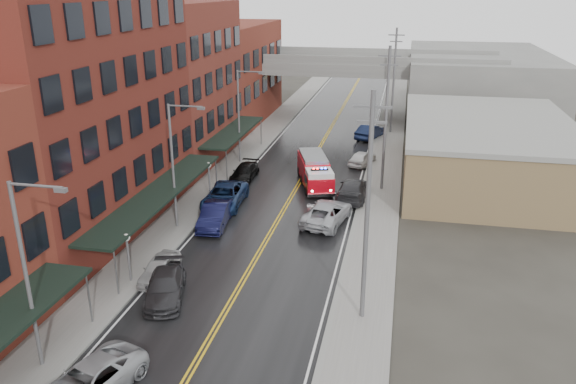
{
  "coord_description": "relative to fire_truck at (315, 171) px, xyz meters",
  "views": [
    {
      "loc": [
        8.6,
        -10.57,
        16.43
      ],
      "look_at": [
        1.16,
        24.97,
        3.0
      ],
      "focal_mm": 35.0,
      "sensor_mm": 36.0,
      "label": 1
    }
  ],
  "objects": [
    {
      "name": "road",
      "position": [
        -1.47,
        -4.83,
        -1.38
      ],
      "size": [
        11.0,
        160.0,
        0.02
      ],
      "primitive_type": "cube",
      "color": "black",
      "rests_on": "ground"
    },
    {
      "name": "sidewalk_left",
      "position": [
        -8.77,
        -4.83,
        -1.31
      ],
      "size": [
        3.0,
        160.0,
        0.15
      ],
      "primitive_type": "cube",
      "color": "slate",
      "rests_on": "ground"
    },
    {
      "name": "sidewalk_right",
      "position": [
        5.83,
        -4.83,
        -1.31
      ],
      "size": [
        3.0,
        160.0,
        0.15
      ],
      "primitive_type": "cube",
      "color": "slate",
      "rests_on": "ground"
    },
    {
      "name": "curb_left",
      "position": [
        -7.12,
        -4.83,
        -1.31
      ],
      "size": [
        0.3,
        160.0,
        0.15
      ],
      "primitive_type": "cube",
      "color": "gray",
      "rests_on": "ground"
    },
    {
      "name": "curb_right",
      "position": [
        4.18,
        -4.83,
        -1.31
      ],
      "size": [
        0.3,
        160.0,
        0.15
      ],
      "primitive_type": "cube",
      "color": "gray",
      "rests_on": "ground"
    },
    {
      "name": "brick_building_b",
      "position": [
        -14.77,
        -11.83,
        7.61
      ],
      "size": [
        9.0,
        20.0,
        18.0
      ],
      "primitive_type": "cube",
      "color": "maroon",
      "rests_on": "ground"
    },
    {
      "name": "brick_building_c",
      "position": [
        -14.77,
        5.67,
        6.11
      ],
      "size": [
        9.0,
        15.0,
        15.0
      ],
      "primitive_type": "cube",
      "color": "maroon",
      "rests_on": "ground"
    },
    {
      "name": "brick_building_far",
      "position": [
        -14.77,
        23.17,
        4.61
      ],
      "size": [
        9.0,
        20.0,
        12.0
      ],
      "primitive_type": "cube",
      "color": "maroon",
      "rests_on": "ground"
    },
    {
      "name": "tan_building",
      "position": [
        14.53,
        5.17,
        1.11
      ],
      "size": [
        14.0,
        22.0,
        5.0
      ],
      "primitive_type": "cube",
      "color": "brown",
      "rests_on": "ground"
    },
    {
      "name": "right_far_block",
      "position": [
        16.53,
        35.17,
        2.61
      ],
      "size": [
        18.0,
        30.0,
        8.0
      ],
      "primitive_type": "cube",
      "color": "slate",
      "rests_on": "ground"
    },
    {
      "name": "awning_1",
      "position": [
        -8.96,
        -11.83,
        1.6
      ],
      "size": [
        2.6,
        18.0,
        3.09
      ],
      "color": "black",
      "rests_on": "ground"
    },
    {
      "name": "awning_2",
      "position": [
        -8.96,
        5.67,
        1.6
      ],
      "size": [
        2.6,
        13.0,
        3.09
      ],
      "color": "black",
      "rests_on": "ground"
    },
    {
      "name": "globe_lamp_1",
      "position": [
        -7.87,
        -18.83,
        0.93
      ],
      "size": [
        0.44,
        0.44,
        3.12
      ],
      "color": "#59595B",
      "rests_on": "ground"
    },
    {
      "name": "globe_lamp_2",
      "position": [
        -7.87,
        -4.83,
        0.93
      ],
      "size": [
        0.44,
        0.44,
        3.12
      ],
      "color": "#59595B",
      "rests_on": "ground"
    },
    {
      "name": "street_lamp_0",
      "position": [
        -8.02,
        -26.83,
        3.8
      ],
      "size": [
        2.64,
        0.22,
        9.0
      ],
      "color": "#59595B",
      "rests_on": "ground"
    },
    {
      "name": "street_lamp_1",
      "position": [
        -8.02,
        -10.83,
        3.8
      ],
      "size": [
        2.64,
        0.22,
        9.0
      ],
      "color": "#59595B",
      "rests_on": "ground"
    },
    {
      "name": "street_lamp_2",
      "position": [
        -8.02,
        5.17,
        3.8
      ],
      "size": [
        2.64,
        0.22,
        9.0
      ],
      "color": "#59595B",
      "rests_on": "ground"
    },
    {
      "name": "utility_pole_0",
      "position": [
        5.73,
        -19.83,
        4.92
      ],
      "size": [
        1.8,
        0.24,
        12.0
      ],
      "color": "#59595B",
      "rests_on": "ground"
    },
    {
      "name": "utility_pole_1",
      "position": [
        5.73,
        0.17,
        4.92
      ],
      "size": [
        1.8,
        0.24,
        12.0
      ],
      "color": "#59595B",
      "rests_on": "ground"
    },
    {
      "name": "utility_pole_2",
      "position": [
        5.73,
        20.17,
        4.92
      ],
      "size": [
        1.8,
        0.24,
        12.0
      ],
      "color": "#59595B",
      "rests_on": "ground"
    },
    {
      "name": "overpass",
      "position": [
        -1.47,
        27.17,
        4.6
      ],
      "size": [
        40.0,
        10.0,
        7.5
      ],
      "color": "slate",
      "rests_on": "ground"
    },
    {
      "name": "fire_truck",
      "position": [
        0.0,
        0.0,
        0.0
      ],
      "size": [
        4.41,
        7.34,
        2.56
      ],
      "rotation": [
        0.0,
        0.0,
        0.31
      ],
      "color": "#B90814",
      "rests_on": "ground"
    },
    {
      "name": "parked_car_left_2",
      "position": [
        -5.07,
        -28.15,
        -0.65
      ],
      "size": [
        3.91,
        5.76,
        1.47
      ],
      "primitive_type": "imported",
      "rotation": [
        0.0,
        0.0,
        -0.31
      ],
      "color": "#9A9DA2",
      "rests_on": "ground"
    },
    {
      "name": "parked_car_left_3",
      "position": [
        -5.15,
        -20.02,
        -0.67
      ],
      "size": [
        3.33,
        5.32,
        1.44
      ],
      "primitive_type": "imported",
      "rotation": [
        0.0,
        0.0,
        0.29
      ],
      "color": "#28282A",
      "rests_on": "ground"
    },
    {
      "name": "parked_car_left_4",
      "position": [
        -6.37,
        -18.03,
        -0.71
      ],
      "size": [
        1.74,
        4.04,
        1.36
      ],
      "primitive_type": "imported",
      "rotation": [
        0.0,
        0.0,
        0.03
      ],
      "color": "#B6B6B6",
      "rests_on": "ground"
    },
    {
      "name": "parked_car_left_5",
      "position": [
        -5.68,
        -9.94,
        -0.56
      ],
      "size": [
        2.25,
        5.15,
        1.65
      ],
      "primitive_type": "imported",
      "rotation": [
        0.0,
        0.0,
        0.1
      ],
      "color": "black",
      "rests_on": "ground"
    },
    {
      "name": "parked_car_left_6",
      "position": [
        -6.21,
        -6.03,
        -0.55
      ],
      "size": [
        3.07,
        6.15,
        1.68
      ],
      "primitive_type": "imported",
      "rotation": [
        0.0,
        0.0,
        0.05
      ],
      "color": "#13254A",
      "rests_on": "ground"
    },
    {
      "name": "parked_car_left_7",
      "position": [
        -6.47,
        0.53,
        -0.72
      ],
      "size": [
        1.9,
        4.59,
        1.33
      ],
      "primitive_type": "imported",
      "rotation": [
        0.0,
        0.0,
        -0.01
      ],
      "color": "black",
      "rests_on": "ground"
    },
    {
      "name": "parked_car_right_0",
      "position": [
        2.13,
        -7.72,
        -0.6
      ],
      "size": [
        3.64,
        6.07,
        1.58
      ],
      "primitive_type": "imported",
      "rotation": [
        0.0,
        0.0,
        2.95
      ],
      "color": "#A9ACB2",
      "rests_on": "ground"
    },
    {
      "name": "parked_car_right_1",
      "position": [
        3.53,
        -2.43,
        -0.57
      ],
      "size": [
        2.58,
        5.75,
        1.64
      ],
      "primitive_type": "imported",
      "rotation": [
        0.0,
        0.0,
        3.09
      ],
      "color": "#29282B",
      "rests_on": "ground"
    },
    {
      "name": "parked_car_right_2",
      "position": [
        3.51,
        6.97,
        -0.69
      ],
      "size": [
        2.77,
        4.4,
        1.4
      ],
      "primitive_type": "imported",
      "rotation": [
        0.0,
        0.0,
        2.85
      ],
      "color": "silver",
      "rests_on": "ground"
    },
    {
      "name": "parked_car_right_3",
      "position": [
        3.53,
        17.21,
        -0.57
      ],
      "size": [
        3.26,
        5.21,
        1.62
      ],
      "primitive_type": "imported",
      "rotation": [
        0.0,
        0.0,
        2.8
      ],
      "color": "black",
      "rests_on": "ground"
    }
  ]
}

